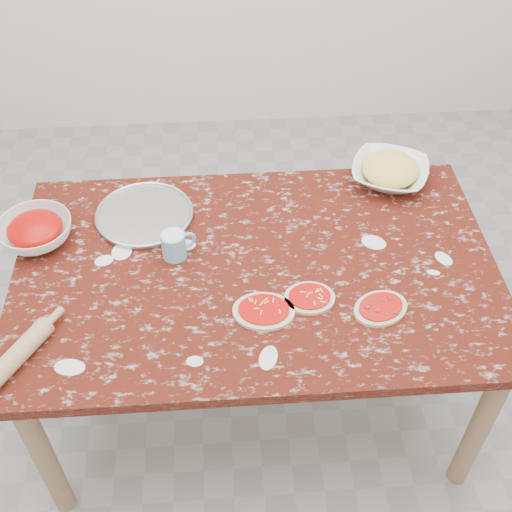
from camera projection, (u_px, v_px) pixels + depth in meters
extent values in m
plane|color=gray|center=(256.00, 391.00, 2.66)|extent=(4.00, 4.00, 0.00)
cube|color=#40110A|center=(256.00, 271.00, 2.14)|extent=(1.60, 1.00, 0.04)
cube|color=#876E4C|center=(256.00, 283.00, 2.18)|extent=(1.50, 0.90, 0.08)
cylinder|color=#876E4C|center=(43.00, 456.00, 2.07)|extent=(0.07, 0.07, 0.71)
cylinder|color=#876E4C|center=(479.00, 427.00, 2.14)|extent=(0.07, 0.07, 0.71)
cylinder|color=#876E4C|center=(76.00, 268.00, 2.66)|extent=(0.07, 0.07, 0.71)
cylinder|color=#876E4C|center=(417.00, 251.00, 2.73)|extent=(0.07, 0.07, 0.71)
cylinder|color=#B2B2B7|center=(145.00, 215.00, 2.29)|extent=(0.35, 0.35, 0.01)
imported|color=white|center=(36.00, 232.00, 2.18)|extent=(0.33, 0.33, 0.08)
imported|color=white|center=(389.00, 173.00, 2.42)|extent=(0.37, 0.37, 0.07)
cylinder|color=#74B6DE|center=(174.00, 245.00, 2.12)|extent=(0.08, 0.08, 0.10)
torus|color=#74B6DE|center=(187.00, 240.00, 2.14)|extent=(0.07, 0.04, 0.07)
cylinder|color=silver|center=(173.00, 238.00, 2.10)|extent=(0.06, 0.06, 0.01)
ellipsoid|color=beige|center=(264.00, 311.00, 1.98)|extent=(0.21, 0.17, 0.01)
ellipsoid|color=red|center=(264.00, 310.00, 1.97)|extent=(0.17, 0.14, 0.00)
ellipsoid|color=beige|center=(309.00, 298.00, 2.02)|extent=(0.16, 0.13, 0.01)
ellipsoid|color=red|center=(310.00, 296.00, 2.01)|extent=(0.13, 0.11, 0.00)
ellipsoid|color=beige|center=(380.00, 308.00, 1.99)|extent=(0.21, 0.19, 0.01)
ellipsoid|color=red|center=(381.00, 307.00, 1.98)|extent=(0.18, 0.16, 0.00)
cylinder|color=tan|center=(13.00, 360.00, 1.82)|extent=(0.20, 0.28, 0.06)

